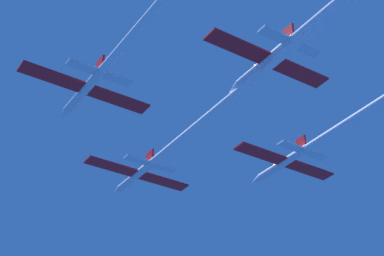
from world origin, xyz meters
name	(u,v)px	position (x,y,z in m)	size (l,w,h in m)	color
jet_lead	(197,125)	(-0.24, -18.05, -0.08)	(17.15, 58.37, 2.84)	white
jet_left_wing	(144,22)	(-16.29, -31.82, 0.22)	(17.15, 53.82, 2.84)	white
jet_right_wing	(371,107)	(15.45, -34.46, -0.75)	(17.15, 58.81, 2.84)	white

